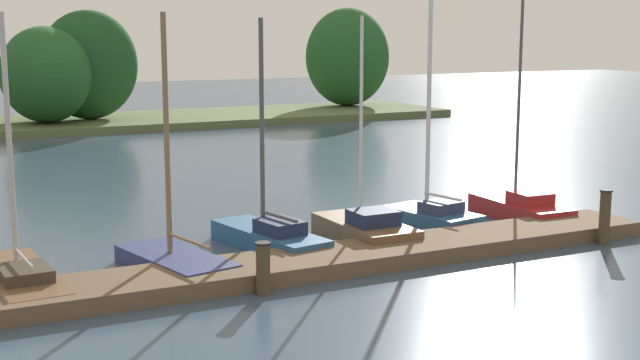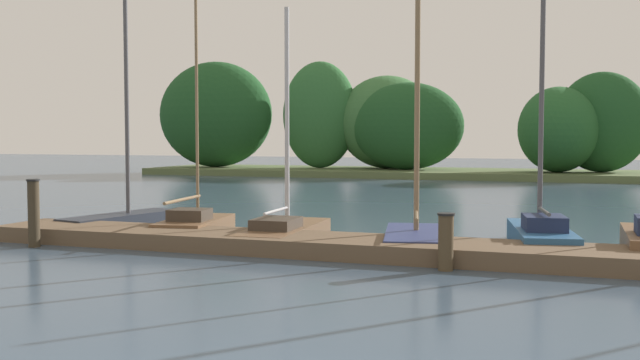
% 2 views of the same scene
% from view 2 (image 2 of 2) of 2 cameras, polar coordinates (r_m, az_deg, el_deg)
% --- Properties ---
extents(dock_pier, '(20.73, 1.80, 0.35)m').
position_cam_2_polar(dock_pier, '(14.35, 10.19, -5.57)').
color(dock_pier, brown).
rests_on(dock_pier, ground).
extents(far_shore, '(49.01, 8.45, 7.50)m').
position_cam_2_polar(far_shore, '(45.33, 10.00, 4.18)').
color(far_shore, '#56663D').
rests_on(far_shore, ground).
extents(sailboat_0, '(1.66, 3.83, 8.11)m').
position_cam_2_polar(sailboat_0, '(19.81, -15.03, -2.40)').
color(sailboat_0, '#232833').
rests_on(sailboat_0, ground).
extents(sailboat_1, '(1.56, 3.44, 7.08)m').
position_cam_2_polar(sailboat_1, '(18.01, -9.73, -3.27)').
color(sailboat_1, brown).
rests_on(sailboat_1, ground).
extents(sailboat_2, '(1.41, 4.16, 5.38)m').
position_cam_2_polar(sailboat_2, '(16.81, -2.79, -3.84)').
color(sailboat_2, brown).
rests_on(sailboat_2, ground).
extents(sailboat_3, '(1.92, 3.51, 5.41)m').
position_cam_2_polar(sailboat_3, '(15.84, 7.57, -4.28)').
color(sailboat_3, navy).
rests_on(sailboat_3, ground).
extents(sailboat_4, '(1.70, 3.87, 5.33)m').
position_cam_2_polar(sailboat_4, '(16.31, 16.94, -4.00)').
color(sailboat_4, '#285684').
rests_on(sailboat_4, ground).
extents(mooring_piling_0, '(0.28, 0.28, 1.48)m').
position_cam_2_polar(mooring_piling_0, '(16.99, -21.59, -2.42)').
color(mooring_piling_0, '#3D3323').
rests_on(mooring_piling_0, ground).
extents(mooring_piling_1, '(0.32, 0.32, 1.04)m').
position_cam_2_polar(mooring_piling_1, '(13.24, 9.87, -4.79)').
color(mooring_piling_1, '#4C3D28').
rests_on(mooring_piling_1, ground).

